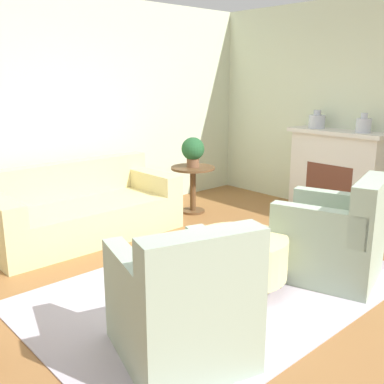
{
  "coord_description": "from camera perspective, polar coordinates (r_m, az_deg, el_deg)",
  "views": [
    {
      "loc": [
        -2.64,
        -2.52,
        1.82
      ],
      "look_at": [
        0.15,
        0.55,
        0.75
      ],
      "focal_mm": 42.0,
      "sensor_mm": 36.0,
      "label": 1
    }
  ],
  "objects": [
    {
      "name": "side_table",
      "position": [
        6.11,
        0.11,
        1.42
      ],
      "size": [
        0.59,
        0.59,
        0.64
      ],
      "color": "brown",
      "rests_on": "ground_plane"
    },
    {
      "name": "vase_mantel_near",
      "position": [
        6.32,
        15.57,
        8.69
      ],
      "size": [
        0.22,
        0.22,
        0.24
      ],
      "color": "silver",
      "rests_on": "fireplace"
    },
    {
      "name": "potted_plant_on_side_table",
      "position": [
        6.02,
        0.12,
        5.33
      ],
      "size": [
        0.31,
        0.31,
        0.4
      ],
      "color": "brown",
      "rests_on": "side_table"
    },
    {
      "name": "armchair_right",
      "position": [
        4.32,
        17.64,
        -5.81
      ],
      "size": [
        0.98,
        1.05,
        0.96
      ],
      "color": "#9EB29E",
      "rests_on": "rug"
    },
    {
      "name": "rug",
      "position": [
        4.07,
        3.73,
        -12.02
      ],
      "size": [
        3.28,
        2.15,
        0.01
      ],
      "color": "#BCB2C1",
      "rests_on": "ground_plane"
    },
    {
      "name": "ottoman_table",
      "position": [
        3.97,
        6.06,
        -8.05
      ],
      "size": [
        0.83,
        0.83,
        0.47
      ],
      "color": "beige",
      "rests_on": "rug"
    },
    {
      "name": "armchair_left",
      "position": [
        2.99,
        -1.16,
        -14.46
      ],
      "size": [
        0.98,
        1.05,
        0.96
      ],
      "color": "#9EB29E",
      "rests_on": "rug"
    },
    {
      "name": "couch",
      "position": [
        5.37,
        -13.75,
        -2.39
      ],
      "size": [
        2.17,
        0.97,
        0.84
      ],
      "color": "beige",
      "rests_on": "ground_plane"
    },
    {
      "name": "wall_back",
      "position": [
        5.88,
        -15.72,
        9.84
      ],
      "size": [
        9.31,
        0.12,
        2.8
      ],
      "color": "beige",
      "rests_on": "ground_plane"
    },
    {
      "name": "ground_plane",
      "position": [
        4.08,
        3.73,
        -12.08
      ],
      "size": [
        16.0,
        16.0,
        0.0
      ],
      "primitive_type": "plane",
      "color": "#996638"
    },
    {
      "name": "vase_mantel_far",
      "position": [
        6.0,
        20.96,
        7.98
      ],
      "size": [
        0.19,
        0.19,
        0.24
      ],
      "color": "silver",
      "rests_on": "fireplace"
    },
    {
      "name": "fireplace",
      "position": [
        6.26,
        17.81,
        2.52
      ],
      "size": [
        0.44,
        1.31,
        1.14
      ],
      "color": "silver",
      "rests_on": "ground_plane"
    }
  ]
}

